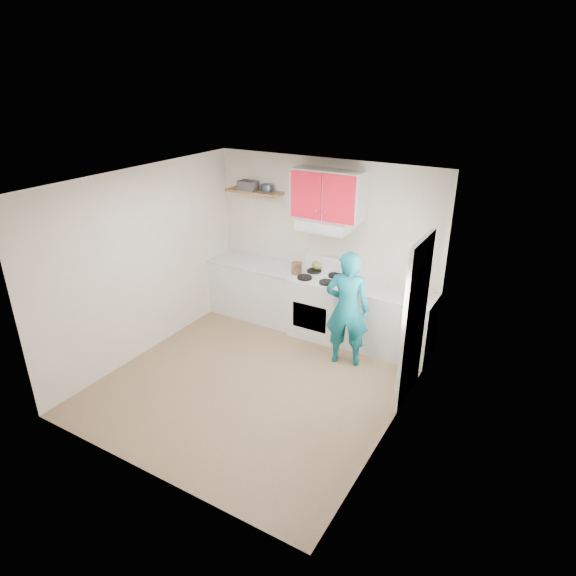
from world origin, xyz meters
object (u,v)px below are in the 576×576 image
Objects in this scene: person at (347,309)px; tin at (267,188)px; stove at (319,305)px; kettle at (317,265)px; crock at (297,269)px.

tin is at bearing -39.43° from person.
stove is 5.31× the size of kettle.
tin is at bearing 159.83° from crock.
stove is 0.96m from person.
person reaches higher than stove.
kettle reaches higher than stove.
kettle is at bearing 124.81° from stove.
person is (1.07, -0.52, -0.18)m from crock.
tin is 1.40m from kettle.
kettle is (-0.18, 0.26, 0.53)m from stove.
crock is at bearing -20.17° from tin.
stove is at bearing -54.69° from person.
kettle is 1.21m from person.
stove is at bearing 6.31° from crock.
kettle is 0.36m from crock.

